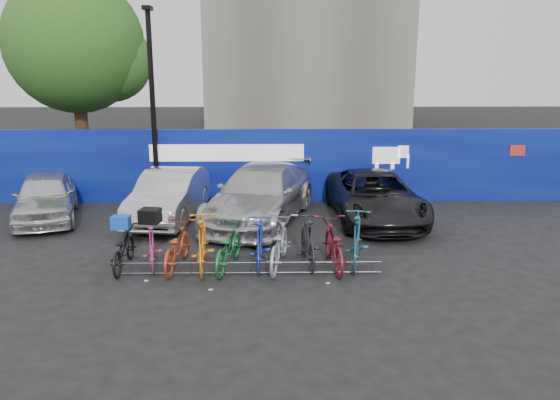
{
  "coord_description": "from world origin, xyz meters",
  "views": [
    {
      "loc": [
        0.42,
        -11.65,
        4.37
      ],
      "look_at": [
        0.66,
        2.0,
        1.02
      ],
      "focal_mm": 35.0,
      "sensor_mm": 36.0,
      "label": 1
    }
  ],
  "objects_px": {
    "car_1": "(170,195)",
    "bike_6": "(279,244)",
    "tree": "(82,48)",
    "car_2": "(261,194)",
    "bike_5": "(260,242)",
    "bike_rack": "(252,268)",
    "car_3": "(375,196)",
    "lamppost": "(153,103)",
    "car_0": "(45,197)",
    "bike_3": "(202,243)",
    "bike_1": "(152,245)",
    "bike_0": "(123,248)",
    "bike_7": "(308,241)",
    "bike_2": "(176,247)",
    "bike_8": "(333,245)",
    "bike_9": "(357,239)",
    "bike_4": "(228,247)"
  },
  "relations": [
    {
      "from": "bike_3",
      "to": "bike_7",
      "type": "bearing_deg",
      "value": -179.07
    },
    {
      "from": "tree",
      "to": "car_0",
      "type": "bearing_deg",
      "value": -84.09
    },
    {
      "from": "tree",
      "to": "bike_3",
      "type": "height_order",
      "value": "tree"
    },
    {
      "from": "car_2",
      "to": "car_3",
      "type": "relative_size",
      "value": 1.08
    },
    {
      "from": "bike_0",
      "to": "car_0",
      "type": "bearing_deg",
      "value": -51.96
    },
    {
      "from": "bike_rack",
      "to": "bike_3",
      "type": "height_order",
      "value": "bike_3"
    },
    {
      "from": "bike_1",
      "to": "bike_8",
      "type": "height_order",
      "value": "bike_8"
    },
    {
      "from": "bike_6",
      "to": "bike_8",
      "type": "distance_m",
      "value": 1.21
    },
    {
      "from": "car_1",
      "to": "bike_3",
      "type": "relative_size",
      "value": 2.17
    },
    {
      "from": "bike_2",
      "to": "bike_9",
      "type": "bearing_deg",
      "value": -171.75
    },
    {
      "from": "car_1",
      "to": "bike_0",
      "type": "distance_m",
      "value": 4.03
    },
    {
      "from": "bike_2",
      "to": "bike_4",
      "type": "bearing_deg",
      "value": -175.94
    },
    {
      "from": "car_3",
      "to": "bike_0",
      "type": "xyz_separation_m",
      "value": [
        -6.31,
        -3.85,
        -0.24
      ]
    },
    {
      "from": "bike_0",
      "to": "bike_7",
      "type": "height_order",
      "value": "bike_7"
    },
    {
      "from": "bike_2",
      "to": "car_0",
      "type": "bearing_deg",
      "value": -36.16
    },
    {
      "from": "bike_5",
      "to": "bike_0",
      "type": "bearing_deg",
      "value": 3.27
    },
    {
      "from": "car_1",
      "to": "bike_8",
      "type": "relative_size",
      "value": 2.18
    },
    {
      "from": "bike_6",
      "to": "bike_9",
      "type": "height_order",
      "value": "bike_9"
    },
    {
      "from": "tree",
      "to": "lamppost",
      "type": "height_order",
      "value": "tree"
    },
    {
      "from": "car_3",
      "to": "bike_5",
      "type": "relative_size",
      "value": 2.74
    },
    {
      "from": "lamppost",
      "to": "bike_5",
      "type": "relative_size",
      "value": 3.32
    },
    {
      "from": "bike_rack",
      "to": "bike_8",
      "type": "bearing_deg",
      "value": 13.76
    },
    {
      "from": "bike_rack",
      "to": "car_3",
      "type": "bearing_deg",
      "value": 51.26
    },
    {
      "from": "bike_1",
      "to": "lamppost",
      "type": "bearing_deg",
      "value": -92.54
    },
    {
      "from": "tree",
      "to": "car_2",
      "type": "bearing_deg",
      "value": -42.81
    },
    {
      "from": "bike_2",
      "to": "bike_7",
      "type": "distance_m",
      "value": 2.92
    },
    {
      "from": "bike_2",
      "to": "bike_7",
      "type": "height_order",
      "value": "bike_7"
    },
    {
      "from": "tree",
      "to": "bike_3",
      "type": "relative_size",
      "value": 3.86
    },
    {
      "from": "bike_2",
      "to": "car_3",
      "type": "bearing_deg",
      "value": -137.16
    },
    {
      "from": "lamppost",
      "to": "car_0",
      "type": "relative_size",
      "value": 1.51
    },
    {
      "from": "bike_4",
      "to": "bike_6",
      "type": "distance_m",
      "value": 1.12
    },
    {
      "from": "bike_4",
      "to": "bike_8",
      "type": "height_order",
      "value": "bike_8"
    },
    {
      "from": "car_0",
      "to": "bike_6",
      "type": "height_order",
      "value": "car_0"
    },
    {
      "from": "bike_rack",
      "to": "car_0",
      "type": "relative_size",
      "value": 1.38
    },
    {
      "from": "bike_5",
      "to": "bike_3",
      "type": "bearing_deg",
      "value": 8.68
    },
    {
      "from": "car_3",
      "to": "bike_2",
      "type": "xyz_separation_m",
      "value": [
        -5.13,
        -3.85,
        -0.2
      ]
    },
    {
      "from": "tree",
      "to": "bike_8",
      "type": "height_order",
      "value": "tree"
    },
    {
      "from": "tree",
      "to": "bike_5",
      "type": "xyz_separation_m",
      "value": [
        6.95,
        -10.1,
        -4.52
      ]
    },
    {
      "from": "bike_1",
      "to": "bike_8",
      "type": "bearing_deg",
      "value": 165.63
    },
    {
      "from": "car_1",
      "to": "bike_9",
      "type": "relative_size",
      "value": 2.17
    },
    {
      "from": "car_3",
      "to": "bike_5",
      "type": "distance_m",
      "value": 4.98
    },
    {
      "from": "car_1",
      "to": "bike_6",
      "type": "relative_size",
      "value": 2.12
    },
    {
      "from": "lamppost",
      "to": "car_3",
      "type": "height_order",
      "value": "lamppost"
    },
    {
      "from": "bike_rack",
      "to": "bike_2",
      "type": "relative_size",
      "value": 2.95
    },
    {
      "from": "bike_3",
      "to": "bike_1",
      "type": "bearing_deg",
      "value": -13.2
    },
    {
      "from": "car_3",
      "to": "bike_0",
      "type": "relative_size",
      "value": 2.85
    },
    {
      "from": "bike_3",
      "to": "bike_0",
      "type": "bearing_deg",
      "value": -6.14
    },
    {
      "from": "bike_6",
      "to": "bike_5",
      "type": "bearing_deg",
      "value": 1.39
    },
    {
      "from": "bike_8",
      "to": "tree",
      "type": "bearing_deg",
      "value": -53.69
    },
    {
      "from": "bike_4",
      "to": "bike_9",
      "type": "bearing_deg",
      "value": -164.57
    }
  ]
}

